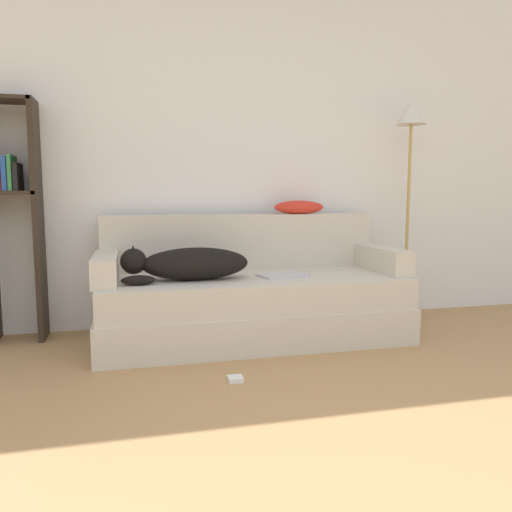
{
  "coord_description": "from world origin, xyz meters",
  "views": [
    {
      "loc": [
        -0.77,
        -0.92,
        0.99
      ],
      "look_at": [
        0.03,
        2.28,
        0.59
      ],
      "focal_mm": 35.0,
      "sensor_mm": 36.0,
      "label": 1
    }
  ],
  "objects_px": {
    "laptop": "(283,275)",
    "power_adapter": "(235,379)",
    "couch": "(253,308)",
    "floor_lamp": "(410,139)",
    "bookshelf": "(12,207)",
    "dog": "(188,264)",
    "throw_pillow": "(299,207)"
  },
  "relations": [
    {
      "from": "laptop",
      "to": "couch",
      "type": "bearing_deg",
      "value": 146.22
    },
    {
      "from": "bookshelf",
      "to": "laptop",
      "type": "bearing_deg",
      "value": -13.92
    },
    {
      "from": "couch",
      "to": "throw_pillow",
      "type": "height_order",
      "value": "throw_pillow"
    },
    {
      "from": "laptop",
      "to": "bookshelf",
      "type": "bearing_deg",
      "value": 152.04
    },
    {
      "from": "power_adapter",
      "to": "laptop",
      "type": "bearing_deg",
      "value": 55.65
    },
    {
      "from": "throw_pillow",
      "to": "floor_lamp",
      "type": "distance_m",
      "value": 1.03
    },
    {
      "from": "couch",
      "to": "laptop",
      "type": "height_order",
      "value": "laptop"
    },
    {
      "from": "laptop",
      "to": "bookshelf",
      "type": "relative_size",
      "value": 0.22
    },
    {
      "from": "dog",
      "to": "power_adapter",
      "type": "xyz_separation_m",
      "value": [
        0.17,
        -0.7,
        -0.54
      ]
    },
    {
      "from": "couch",
      "to": "power_adapter",
      "type": "relative_size",
      "value": 26.29
    },
    {
      "from": "floor_lamp",
      "to": "power_adapter",
      "type": "xyz_separation_m",
      "value": [
        -1.61,
        -1.02,
        -1.42
      ]
    },
    {
      "from": "dog",
      "to": "power_adapter",
      "type": "relative_size",
      "value": 10.41
    },
    {
      "from": "floor_lamp",
      "to": "power_adapter",
      "type": "bearing_deg",
      "value": -147.72
    },
    {
      "from": "bookshelf",
      "to": "couch",
      "type": "bearing_deg",
      "value": -13.18
    },
    {
      "from": "couch",
      "to": "bookshelf",
      "type": "bearing_deg",
      "value": 166.82
    },
    {
      "from": "throw_pillow",
      "to": "bookshelf",
      "type": "relative_size",
      "value": 0.24
    },
    {
      "from": "couch",
      "to": "floor_lamp",
      "type": "distance_m",
      "value": 1.82
    },
    {
      "from": "couch",
      "to": "laptop",
      "type": "distance_m",
      "value": 0.31
    },
    {
      "from": "dog",
      "to": "bookshelf",
      "type": "xyz_separation_m",
      "value": [
        -1.13,
        0.44,
        0.37
      ]
    },
    {
      "from": "dog",
      "to": "power_adapter",
      "type": "bearing_deg",
      "value": -76.3
    },
    {
      "from": "floor_lamp",
      "to": "power_adapter",
      "type": "relative_size",
      "value": 21.92
    },
    {
      "from": "floor_lamp",
      "to": "power_adapter",
      "type": "height_order",
      "value": "floor_lamp"
    },
    {
      "from": "power_adapter",
      "to": "throw_pillow",
      "type": "bearing_deg",
      "value": 56.67
    },
    {
      "from": "couch",
      "to": "throw_pillow",
      "type": "relative_size",
      "value": 5.35
    },
    {
      "from": "power_adapter",
      "to": "bookshelf",
      "type": "bearing_deg",
      "value": 138.91
    },
    {
      "from": "couch",
      "to": "dog",
      "type": "bearing_deg",
      "value": -171.42
    },
    {
      "from": "laptop",
      "to": "power_adapter",
      "type": "distance_m",
      "value": 0.95
    },
    {
      "from": "couch",
      "to": "floor_lamp",
      "type": "relative_size",
      "value": 1.2
    },
    {
      "from": "couch",
      "to": "power_adapter",
      "type": "height_order",
      "value": "couch"
    },
    {
      "from": "dog",
      "to": "power_adapter",
      "type": "distance_m",
      "value": 0.9
    },
    {
      "from": "bookshelf",
      "to": "floor_lamp",
      "type": "distance_m",
      "value": 2.96
    },
    {
      "from": "couch",
      "to": "throw_pillow",
      "type": "bearing_deg",
      "value": 37.45
    }
  ]
}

